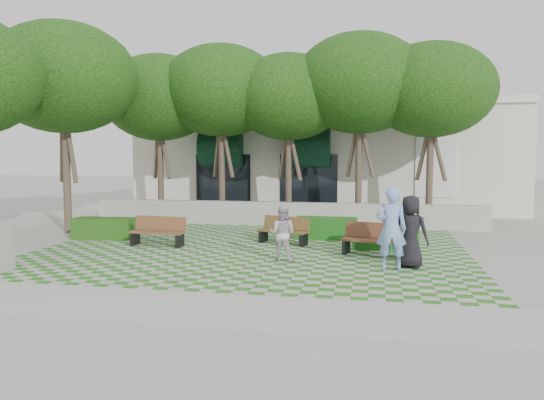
% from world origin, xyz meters
% --- Properties ---
extents(ground, '(90.00, 90.00, 0.00)m').
position_xyz_m(ground, '(0.00, 0.00, 0.00)').
color(ground, gray).
rests_on(ground, ground).
extents(lawn, '(12.00, 12.00, 0.00)m').
position_xyz_m(lawn, '(0.00, 1.00, 0.01)').
color(lawn, '#2B721E').
rests_on(lawn, ground).
extents(sidewalk_south, '(16.00, 2.00, 0.01)m').
position_xyz_m(sidewalk_south, '(0.00, -4.70, 0.01)').
color(sidewalk_south, '#9E9B93').
rests_on(sidewalk_south, ground).
extents(sidewalk_west, '(2.00, 12.00, 0.01)m').
position_xyz_m(sidewalk_west, '(-7.20, 1.00, 0.01)').
color(sidewalk_west, '#9E9B93').
rests_on(sidewalk_west, ground).
extents(retaining_wall, '(15.00, 0.36, 0.90)m').
position_xyz_m(retaining_wall, '(0.00, 6.20, 0.45)').
color(retaining_wall, '#9E9B93').
rests_on(retaining_wall, ground).
extents(bench_east, '(1.76, 0.97, 0.88)m').
position_xyz_m(bench_east, '(3.42, 0.82, 0.42)').
color(bench_east, '#502D1B').
rests_on(bench_east, ground).
extents(bench_mid, '(1.66, 1.02, 0.83)m').
position_xyz_m(bench_mid, '(0.74, 2.20, 0.40)').
color(bench_mid, brown).
rests_on(bench_mid, ground).
extents(bench_west, '(1.68, 0.66, 0.87)m').
position_xyz_m(bench_west, '(-2.90, 1.17, 0.42)').
color(bench_west, brown).
rests_on(bench_west, ground).
extents(hedge_east, '(1.89, 1.00, 0.63)m').
position_xyz_m(hedge_east, '(3.75, 1.94, 0.32)').
color(hedge_east, '#165216').
rests_on(hedge_east, ground).
extents(hedge_midright, '(1.97, 0.81, 0.69)m').
position_xyz_m(hedge_midright, '(1.91, 3.42, 0.34)').
color(hedge_midright, '#174F15').
rests_on(hedge_midright, ground).
extents(hedge_west, '(1.96, 0.90, 0.67)m').
position_xyz_m(hedge_west, '(-5.16, 2.08, 0.33)').
color(hedge_west, '#1E4A13').
rests_on(hedge_west, ground).
extents(person_blue, '(0.74, 0.51, 1.97)m').
position_xyz_m(person_blue, '(3.83, -0.90, 0.98)').
color(person_blue, '#7799D9').
rests_on(person_blue, ground).
extents(person_dark, '(1.00, 0.83, 1.76)m').
position_xyz_m(person_dark, '(4.29, -0.53, 0.88)').
color(person_dark, black).
rests_on(person_dark, ground).
extents(person_white, '(0.75, 0.62, 1.44)m').
position_xyz_m(person_white, '(1.12, -0.34, 0.72)').
color(person_white, '#C2B4C6').
rests_on(person_white, ground).
extents(tree_row, '(17.70, 13.40, 7.41)m').
position_xyz_m(tree_row, '(-1.86, 5.95, 5.18)').
color(tree_row, '#47382B').
rests_on(tree_row, ground).
extents(building, '(18.00, 8.92, 5.15)m').
position_xyz_m(building, '(0.93, 14.08, 2.52)').
color(building, beige).
rests_on(building, ground).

